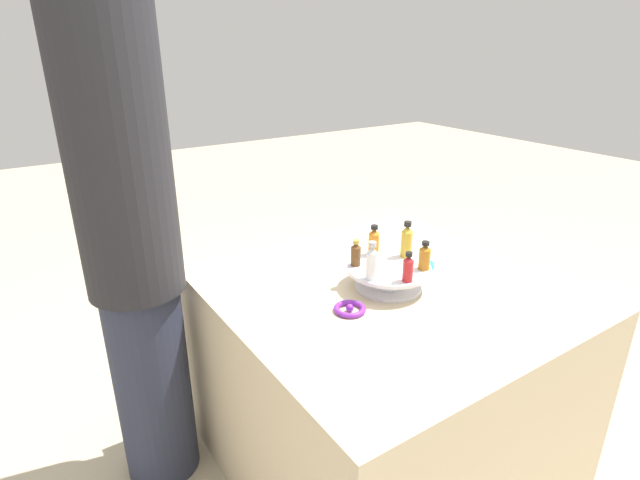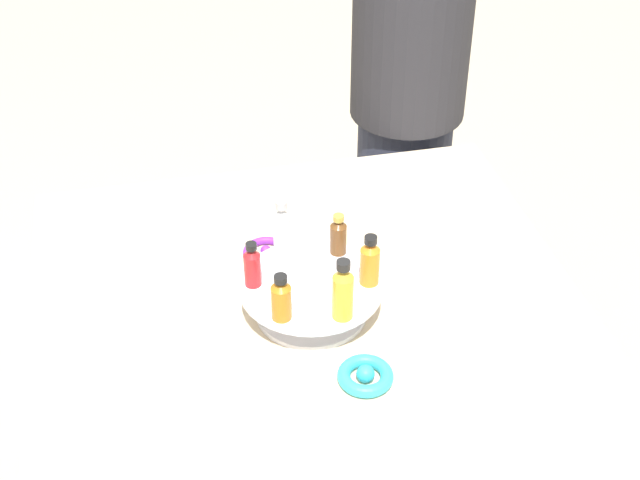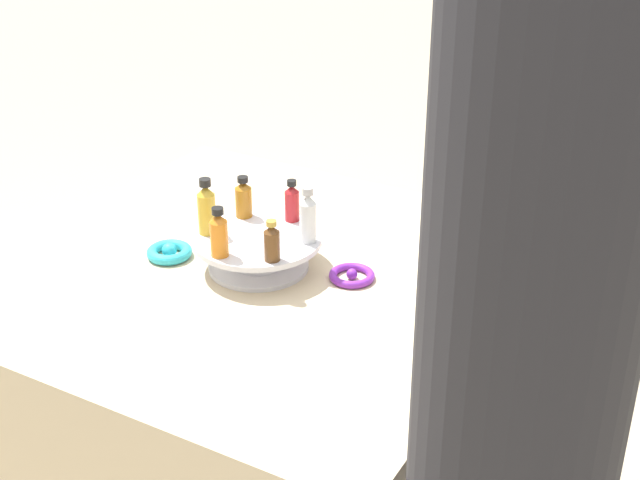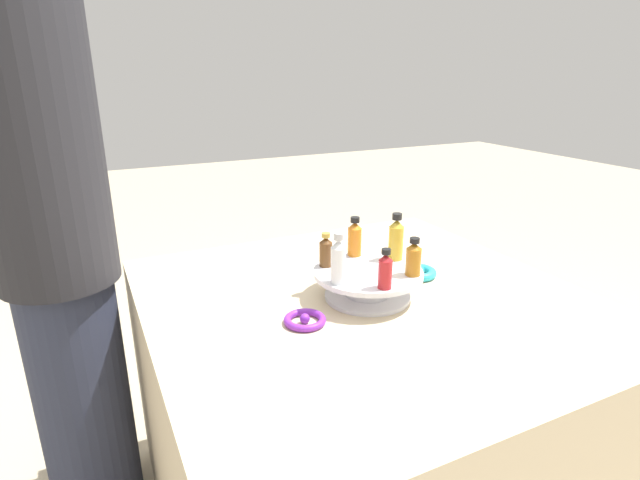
# 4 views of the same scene
# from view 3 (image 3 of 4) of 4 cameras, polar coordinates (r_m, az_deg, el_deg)

# --- Properties ---
(party_table) EXTENTS (1.07, 1.07, 0.71)m
(party_table) POSITION_cam_3_polar(r_m,az_deg,el_deg) (2.11, -3.64, -10.25)
(party_table) COLOR beige
(party_table) RESTS_ON ground_plane
(display_stand) EXTENTS (0.27, 0.27, 0.07)m
(display_stand) POSITION_cam_3_polar(r_m,az_deg,el_deg) (1.90, -3.98, -0.64)
(display_stand) COLOR silver
(display_stand) RESTS_ON party_table
(bottle_brown) EXTENTS (0.03, 0.03, 0.09)m
(bottle_brown) POSITION_cam_3_polar(r_m,az_deg,el_deg) (1.77, -3.10, -0.13)
(bottle_brown) COLOR brown
(bottle_brown) RESTS_ON display_stand
(bottle_clear) EXTENTS (0.03, 0.03, 0.12)m
(bottle_clear) POSITION_cam_3_polar(r_m,az_deg,el_deg) (1.84, -0.78, 1.48)
(bottle_clear) COLOR silver
(bottle_clear) RESTS_ON display_stand
(bottle_red) EXTENTS (0.03, 0.03, 0.09)m
(bottle_red) POSITION_cam_3_polar(r_m,az_deg,el_deg) (1.94, -1.81, 2.45)
(bottle_red) COLOR #B21E23
(bottle_red) RESTS_ON display_stand
(bottle_amber) EXTENTS (0.04, 0.04, 0.09)m
(bottle_amber) POSITION_cam_3_polar(r_m,az_deg,el_deg) (1.96, -4.92, 2.68)
(bottle_amber) COLOR #AD6B19
(bottle_amber) RESTS_ON display_stand
(bottle_gold) EXTENTS (0.04, 0.04, 0.12)m
(bottle_gold) POSITION_cam_3_polar(r_m,az_deg,el_deg) (1.89, -7.27, 2.02)
(bottle_gold) COLOR gold
(bottle_gold) RESTS_ON display_stand
(bottle_orange) EXTENTS (0.04, 0.04, 0.11)m
(bottle_orange) POSITION_cam_3_polar(r_m,az_deg,el_deg) (1.80, -6.49, 0.40)
(bottle_orange) COLOR orange
(bottle_orange) RESTS_ON display_stand
(ribbon_bow_teal) EXTENTS (0.10, 0.10, 0.03)m
(ribbon_bow_teal) POSITION_cam_3_polar(r_m,az_deg,el_deg) (1.98, -9.62, -0.76)
(ribbon_bow_teal) COLOR #2DB7CC
(ribbon_bow_teal) RESTS_ON party_table
(ribbon_bow_purple) EXTENTS (0.10, 0.10, 0.02)m
(ribbon_bow_purple) POSITION_cam_3_polar(r_m,az_deg,el_deg) (1.87, 2.05, -2.28)
(ribbon_bow_purple) COLOR purple
(ribbon_bow_purple) RESTS_ON party_table
(person_figure) EXTENTS (0.30, 0.30, 1.74)m
(person_figure) POSITION_cam_3_polar(r_m,az_deg,el_deg) (1.27, 12.59, -10.08)
(person_figure) COLOR #282D42
(person_figure) RESTS_ON ground_plane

